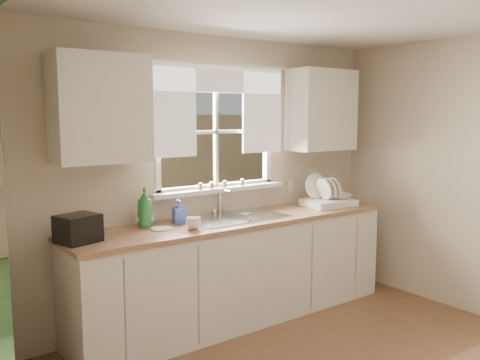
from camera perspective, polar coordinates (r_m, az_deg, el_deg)
room_walls at (r=3.16m, az=18.85°, el=-3.46°), size 3.62×4.02×2.50m
window at (r=4.61m, az=-2.59°, el=3.36°), size 1.38×0.16×1.06m
curtains at (r=4.56m, az=-2.26°, el=8.95°), size 1.50×0.03×0.81m
base_cabinets at (r=4.55m, az=-0.23°, el=-10.19°), size 3.00×0.62×0.87m
countertop at (r=4.43m, az=-0.23°, el=-4.58°), size 3.04×0.65×0.04m
upper_cabinet_left at (r=3.91m, az=-15.41°, el=7.72°), size 0.70×0.33×0.80m
upper_cabinet_right at (r=5.20m, az=9.17°, el=7.75°), size 0.70×0.33×0.80m
wall_outlet at (r=5.18m, az=5.64°, el=-0.74°), size 0.08×0.01×0.12m
sill_jars at (r=4.59m, az=-2.25°, el=-0.50°), size 0.50×0.04×0.06m
backyard at (r=10.83m, az=-19.91°, el=15.73°), size 20.00×10.00×6.13m
sink at (r=4.47m, az=-0.47°, el=-5.16°), size 0.88×0.52×0.40m
dish_rack at (r=5.10m, az=9.81°, el=-2.15°), size 0.52×0.41×0.31m
bowl at (r=5.16m, az=11.26°, el=-1.79°), size 0.24×0.24×0.05m
soap_bottle_a at (r=4.13m, az=-10.66°, el=-3.05°), size 0.16×0.16×0.32m
soap_bottle_b at (r=4.23m, az=-6.93°, el=-3.57°), size 0.10×0.10×0.20m
soap_bottle_c at (r=4.16m, az=-10.65°, el=-3.90°), size 0.15×0.15×0.19m
saucer at (r=4.05m, az=-8.80°, el=-5.45°), size 0.17×0.17×0.01m
cup at (r=4.02m, az=-5.23°, el=-4.87°), size 0.15×0.15×0.10m
black_appliance at (r=3.78m, az=-17.74°, el=-5.21°), size 0.32×0.30×0.20m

